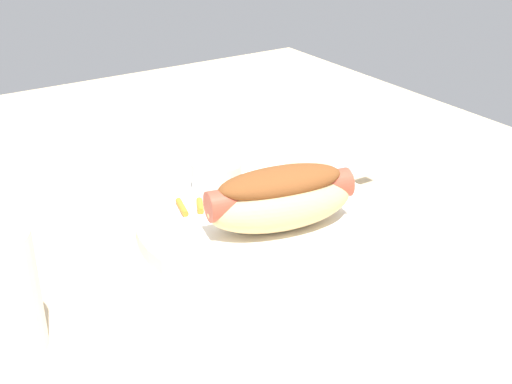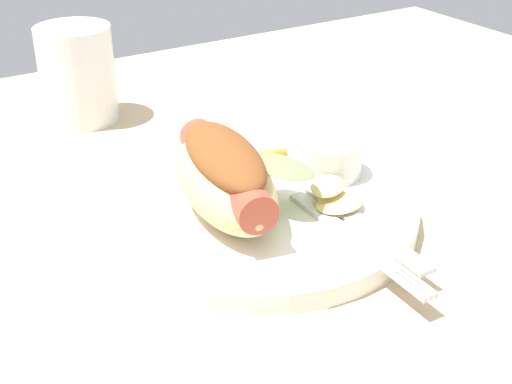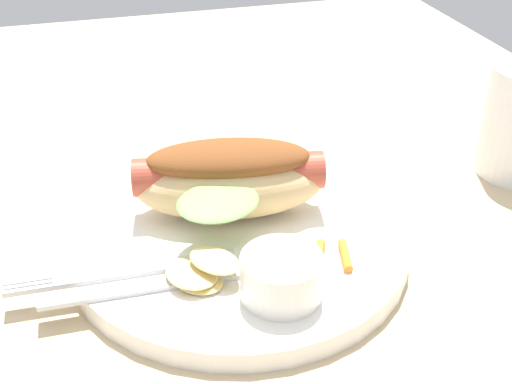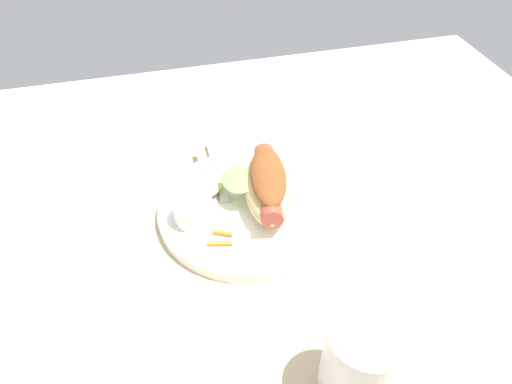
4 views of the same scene
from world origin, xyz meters
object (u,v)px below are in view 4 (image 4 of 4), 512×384
(sauce_ramekin, at_px, (194,211))
(carrot_garnish, at_px, (221,238))
(fork, at_px, (217,169))
(knife, at_px, (206,176))
(chips_pile, at_px, (209,188))
(plate, at_px, (247,207))
(drinking_cup, at_px, (361,361))
(hot_dog, at_px, (267,185))

(sauce_ramekin, height_order, carrot_garnish, sauce_ramekin)
(fork, xyz_separation_m, knife, (0.02, 0.01, -0.00))
(fork, distance_m, carrot_garnish, 0.14)
(fork, height_order, carrot_garnish, carrot_garnish)
(knife, height_order, chips_pile, chips_pile)
(plate, height_order, knife, knife)
(drinking_cup, bearing_deg, hot_dog, -85.96)
(plate, distance_m, sauce_ramekin, 0.08)
(sauce_ramekin, bearing_deg, drinking_cup, 115.14)
(knife, bearing_deg, carrot_garnish, -179.84)
(knife, bearing_deg, fork, -55.00)
(fork, xyz_separation_m, chips_pile, (0.02, 0.05, 0.01))
(fork, distance_m, knife, 0.02)
(hot_dog, height_order, chips_pile, hot_dog)
(plate, xyz_separation_m, fork, (0.03, -0.08, 0.01))
(hot_dog, xyz_separation_m, knife, (0.07, -0.07, -0.03))
(fork, relative_size, carrot_garnish, 4.28)
(sauce_ramekin, relative_size, chips_pile, 0.90)
(knife, bearing_deg, drinking_cup, -163.41)
(sauce_ramekin, bearing_deg, carrot_garnish, 120.54)
(plate, xyz_separation_m, knife, (0.05, -0.07, 0.01))
(carrot_garnish, bearing_deg, plate, -128.64)
(knife, distance_m, carrot_garnish, 0.13)
(carrot_garnish, bearing_deg, fork, -98.61)
(fork, relative_size, chips_pile, 2.64)
(carrot_garnish, bearing_deg, hot_dog, -144.35)
(hot_dog, bearing_deg, carrot_garnish, 136.30)
(plate, distance_m, hot_dog, 0.05)
(chips_pile, relative_size, drinking_cup, 0.60)
(sauce_ramekin, bearing_deg, chips_pile, -121.46)
(plate, xyz_separation_m, drinking_cup, (-0.05, 0.28, 0.04))
(plate, distance_m, fork, 0.09)
(sauce_ramekin, distance_m, fork, 0.11)
(hot_dog, distance_m, knife, 0.11)
(hot_dog, height_order, fork, hot_dog)
(chips_pile, height_order, carrot_garnish, chips_pile)
(chips_pile, xyz_separation_m, carrot_garnish, (0.00, 0.10, -0.00))
(fork, bearing_deg, drinking_cup, -166.58)
(knife, distance_m, drinking_cup, 0.36)
(plate, relative_size, knife, 1.74)
(fork, bearing_deg, hot_dog, -145.56)
(chips_pile, xyz_separation_m, drinking_cup, (-0.10, 0.31, 0.03))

